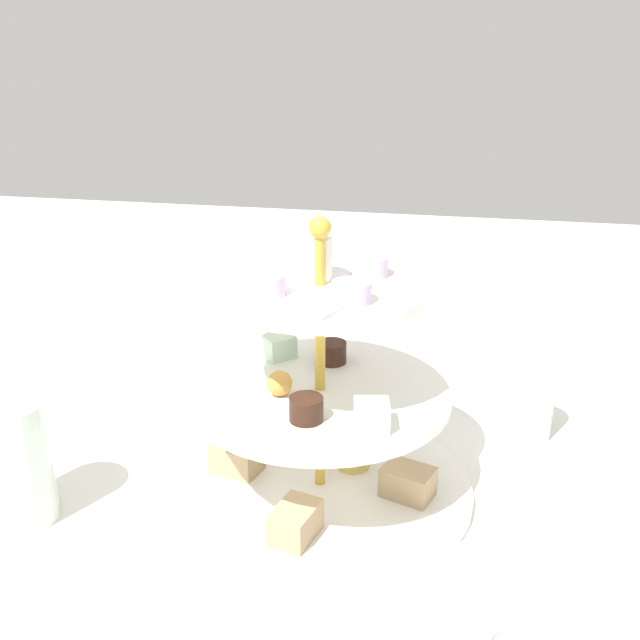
{
  "coord_description": "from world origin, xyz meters",
  "views": [
    {
      "loc": [
        -0.64,
        -0.13,
        0.44
      ],
      "look_at": [
        0.0,
        0.0,
        0.18
      ],
      "focal_mm": 42.78,
      "sensor_mm": 36.0,
      "label": 1
    }
  ],
  "objects_px": {
    "water_glass_short_left": "(623,559)",
    "butter_knife_left": "(243,359)",
    "water_glass_tall_right": "(14,463)",
    "tiered_serving_stand": "(320,414)",
    "water_glass_mid_back": "(526,401)"
  },
  "relations": [
    {
      "from": "tiered_serving_stand",
      "to": "water_glass_short_left",
      "type": "xyz_separation_m",
      "value": [
        -0.1,
        -0.27,
        -0.05
      ]
    },
    {
      "from": "butter_knife_left",
      "to": "water_glass_mid_back",
      "type": "distance_m",
      "value": 0.4
    },
    {
      "from": "water_glass_short_left",
      "to": "water_glass_tall_right",
      "type": "bearing_deg",
      "value": 89.85
    },
    {
      "from": "water_glass_tall_right",
      "to": "butter_knife_left",
      "type": "height_order",
      "value": "water_glass_tall_right"
    },
    {
      "from": "tiered_serving_stand",
      "to": "water_glass_tall_right",
      "type": "height_order",
      "value": "tiered_serving_stand"
    },
    {
      "from": "tiered_serving_stand",
      "to": "butter_knife_left",
      "type": "distance_m",
      "value": 0.35
    },
    {
      "from": "tiered_serving_stand",
      "to": "water_glass_tall_right",
      "type": "xyz_separation_m",
      "value": [
        -0.1,
        0.27,
        -0.03
      ]
    },
    {
      "from": "water_glass_tall_right",
      "to": "water_glass_mid_back",
      "type": "distance_m",
      "value": 0.54
    },
    {
      "from": "water_glass_short_left",
      "to": "butter_knife_left",
      "type": "height_order",
      "value": "water_glass_short_left"
    },
    {
      "from": "tiered_serving_stand",
      "to": "water_glass_short_left",
      "type": "height_order",
      "value": "tiered_serving_stand"
    },
    {
      "from": "butter_knife_left",
      "to": "tiered_serving_stand",
      "type": "bearing_deg",
      "value": 81.85
    },
    {
      "from": "water_glass_tall_right",
      "to": "water_glass_short_left",
      "type": "distance_m",
      "value": 0.54
    },
    {
      "from": "water_glass_tall_right",
      "to": "water_glass_short_left",
      "type": "bearing_deg",
      "value": -90.15
    },
    {
      "from": "water_glass_short_left",
      "to": "water_glass_mid_back",
      "type": "distance_m",
      "value": 0.26
    },
    {
      "from": "water_glass_short_left",
      "to": "butter_knife_left",
      "type": "distance_m",
      "value": 0.59
    }
  ]
}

